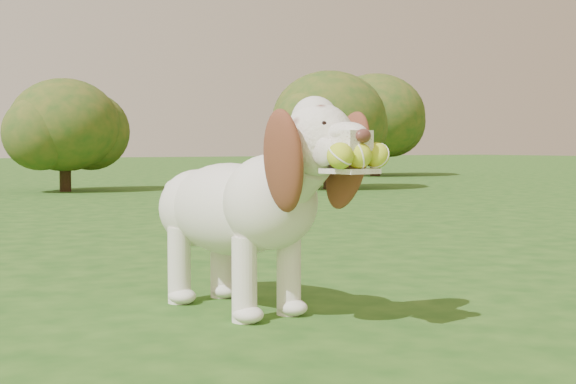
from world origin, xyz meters
TOP-DOWN VIEW (x-y plane):
  - ground at (0.00, 0.00)m, footprint 80.00×80.00m
  - dog at (-0.45, 0.14)m, footprint 0.50×1.21m
  - shrub_c at (1.22, 8.41)m, footprint 1.48×1.48m
  - shrub_d at (4.65, 7.08)m, footprint 1.64×1.64m
  - shrub_h at (8.33, 10.78)m, footprint 2.04×2.04m

SIDE VIEW (x-z plane):
  - ground at x=0.00m, z-range 0.00..0.00m
  - dog at x=-0.45m, z-range 0.03..0.81m
  - shrub_c at x=1.22m, z-range 0.14..1.67m
  - shrub_d at x=4.65m, z-range 0.15..1.85m
  - shrub_h at x=8.33m, z-range 0.19..2.30m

